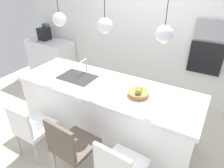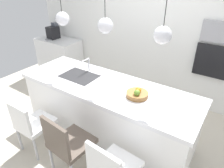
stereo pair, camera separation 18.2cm
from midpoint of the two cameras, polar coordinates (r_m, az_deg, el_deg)
floor at (r=3.43m, az=0.14°, el=-13.69°), size 6.60×6.60×0.00m
back_wall at (r=4.12m, az=13.51°, el=13.90°), size 6.00×0.10×2.60m
kitchen_island at (r=3.14m, az=0.15°, el=-7.56°), size 2.67×0.90×0.91m
sink_basin at (r=3.17m, az=-7.55°, el=2.15°), size 0.56×0.40×0.02m
faucet at (r=3.25m, az=-5.26°, el=5.89°), size 0.02×0.17×0.22m
fruit_bowl at (r=2.64m, az=9.08°, el=-2.80°), size 0.28×0.28×0.13m
side_counter at (r=5.42m, az=-13.56°, el=7.78°), size 1.10×0.60×0.85m
coffee_machine at (r=5.34m, az=-15.25°, el=13.88°), size 0.20×0.35×0.38m
microwave at (r=3.77m, az=29.23°, el=12.64°), size 0.54×0.08×0.34m
oven at (r=3.92m, az=27.48°, el=5.70°), size 0.56×0.08×0.56m
chair_near at (r=3.05m, az=-20.00°, el=-10.42°), size 0.42×0.47×0.85m
chair_middle at (r=2.60m, az=-10.41°, el=-15.97°), size 0.49×0.51×0.91m
chair_far at (r=2.32m, az=2.56°, el=-22.69°), size 0.48×0.50×0.90m
pendant_light_left at (r=3.05m, az=-12.00°, el=17.51°), size 0.19×0.19×0.79m
pendant_light_center at (r=2.58m, az=0.19°, el=16.06°), size 0.19×0.19×0.79m
pendant_light_right at (r=2.26m, az=16.34°, el=13.04°), size 0.19×0.19×0.79m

